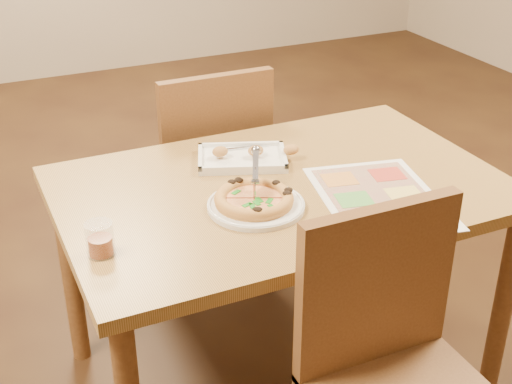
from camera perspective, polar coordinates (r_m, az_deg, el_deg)
name	(u,v)px	position (r m, az deg, el deg)	size (l,w,h in m)	color
dining_table	(281,209)	(2.14, 2.02, -1.40)	(1.30, 0.85, 0.72)	#A47C41
chair_near	(393,347)	(1.76, 10.94, -12.07)	(0.42, 0.42, 0.47)	brown
chair_far	(209,154)	(2.67, -3.77, 3.05)	(0.42, 0.42, 0.47)	brown
plate	(256,206)	(1.97, 0.00, -1.10)	(0.27, 0.27, 0.01)	white
pizza	(254,199)	(1.96, -0.17, -0.58)	(0.22, 0.22, 0.03)	gold
pizza_cutter	(256,171)	(1.99, -0.04, 1.69)	(0.08, 0.15, 0.09)	silver
appetizer_tray	(245,158)	(2.23, -0.90, 2.76)	(0.33, 0.27, 0.05)	white
glass_tumbler	(100,241)	(1.79, -12.36, -3.84)	(0.07, 0.07, 0.09)	maroon
menu	(379,197)	(2.05, 9.85, -0.42)	(0.32, 0.45, 0.01)	white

